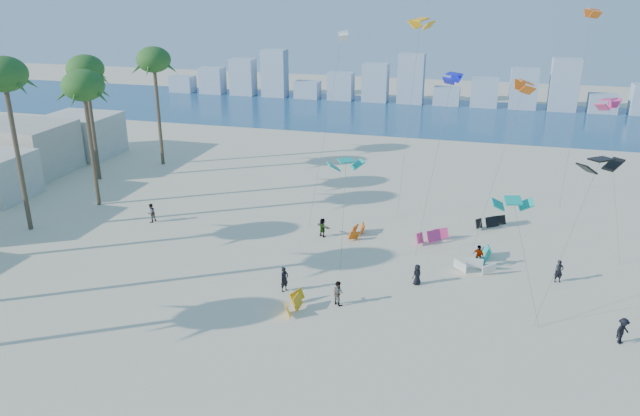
# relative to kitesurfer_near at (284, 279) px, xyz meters

# --- Properties ---
(ground) EXTENTS (220.00, 220.00, 0.00)m
(ground) POSITION_rel_kitesurfer_near_xyz_m (-1.78, -11.04, -0.91)
(ground) COLOR beige
(ground) RESTS_ON ground
(ocean) EXTENTS (220.00, 220.00, 0.00)m
(ocean) POSITION_rel_kitesurfer_near_xyz_m (-1.78, 60.96, -0.90)
(ocean) COLOR navy
(ocean) RESTS_ON ground
(kitesurfer_near) EXTENTS (0.70, 0.79, 1.82)m
(kitesurfer_near) POSITION_rel_kitesurfer_near_xyz_m (0.00, 0.00, 0.00)
(kitesurfer_near) COLOR black
(kitesurfer_near) RESTS_ON ground
(kitesurfer_mid) EXTENTS (1.04, 0.99, 1.69)m
(kitesurfer_mid) POSITION_rel_kitesurfer_near_xyz_m (4.01, -0.81, -0.06)
(kitesurfer_mid) COLOR gray
(kitesurfer_mid) RESTS_ON ground
(kitesurfers_far) EXTENTS (37.97, 12.22, 1.79)m
(kitesurfers_far) POSITION_rel_kitesurfer_near_xyz_m (6.57, 5.93, -0.07)
(kitesurfers_far) COLOR black
(kitesurfers_far) RESTS_ON ground
(grounded_kites) EXTENTS (14.36, 20.63, 1.02)m
(grounded_kites) POSITION_rel_kitesurfer_near_xyz_m (9.42, 8.78, -0.43)
(grounded_kites) COLOR orange
(grounded_kites) RESTS_ON ground
(flying_kites) EXTENTS (26.75, 28.58, 18.37)m
(flying_kites) POSITION_rel_kitesurfer_near_xyz_m (13.31, 12.49, 11.36)
(flying_kites) COLOR #0DA791
(flying_kites) RESTS_ON ground
(palm_row) EXTENTS (9.72, 44.80, 14.73)m
(palm_row) POSITION_rel_kitesurfer_near_xyz_m (-24.05, 5.12, 10.49)
(palm_row) COLOR brown
(palm_row) RESTS_ON ground
(distant_skyline) EXTENTS (85.00, 3.00, 8.40)m
(distant_skyline) POSITION_rel_kitesurfer_near_xyz_m (-2.97, 70.96, 2.18)
(distant_skyline) COLOR #9EADBF
(distant_skyline) RESTS_ON ground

